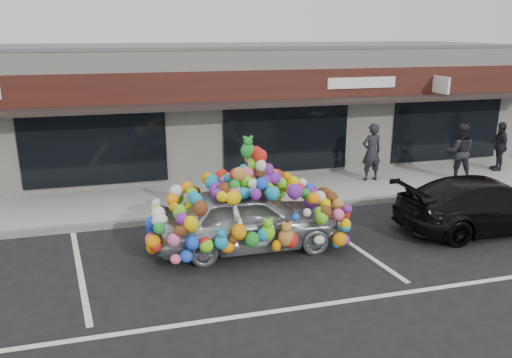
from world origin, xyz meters
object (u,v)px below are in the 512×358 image
object	(u,v)px
pedestrian_b	(460,152)
pedestrian_c	(500,146)
pedestrian_a	(372,152)
black_sedan	(485,204)
toy_car	(248,211)

from	to	relation	value
pedestrian_b	pedestrian_c	size ratio (longest dim) A/B	1.08
pedestrian_a	pedestrian_b	bearing A→B (deg)	165.63
pedestrian_a	black_sedan	bearing A→B (deg)	100.61
toy_car	pedestrian_b	xyz separation A→B (m)	(7.78, 3.14, 0.18)
pedestrian_b	toy_car	bearing A→B (deg)	47.19
pedestrian_b	pedestrian_c	bearing A→B (deg)	-138.95
pedestrian_c	pedestrian_a	bearing A→B (deg)	-71.24
pedestrian_c	pedestrian_b	bearing A→B (deg)	-55.23
pedestrian_a	pedestrian_c	size ratio (longest dim) A/B	1.10
toy_car	pedestrian_b	distance (m)	8.40
toy_car	pedestrian_c	world-z (taller)	toy_car
toy_car	pedestrian_a	bearing A→B (deg)	-52.29
pedestrian_b	pedestrian_c	world-z (taller)	pedestrian_b
pedestrian_a	pedestrian_c	bearing A→B (deg)	177.22
pedestrian_a	pedestrian_c	world-z (taller)	pedestrian_a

